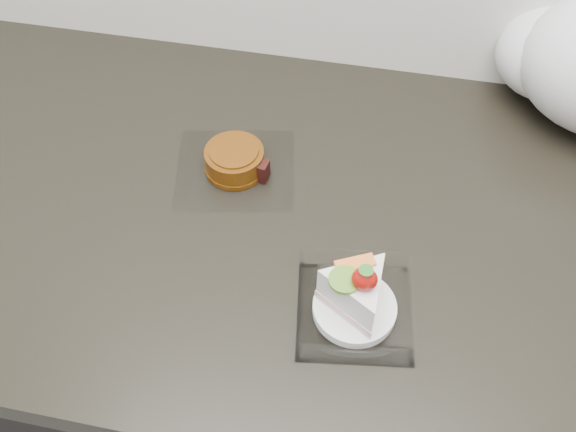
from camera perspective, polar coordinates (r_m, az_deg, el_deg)
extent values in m
cube|color=black|center=(1.24, 1.28, -13.39)|extent=(2.00, 0.60, 0.86)
cube|color=black|center=(0.85, 1.81, -0.53)|extent=(2.04, 0.64, 0.04)
cube|color=white|center=(0.75, 5.87, -8.48)|extent=(0.15, 0.15, 0.00)
cylinder|color=white|center=(0.75, 5.92, -8.17)|extent=(0.10, 0.10, 0.01)
ellipsoid|color=red|center=(0.68, 6.83, -5.60)|extent=(0.03, 0.02, 0.03)
cone|color=#2D7223|center=(0.67, 6.94, -4.95)|extent=(0.02, 0.02, 0.01)
cylinder|color=#6BA630|center=(0.69, 5.06, -5.68)|extent=(0.03, 0.03, 0.00)
cube|color=orange|center=(0.70, 5.98, -4.22)|extent=(0.05, 0.03, 0.00)
cube|color=white|center=(0.89, -4.69, 4.18)|extent=(0.19, 0.18, 0.00)
cylinder|color=brown|center=(0.87, -4.76, 4.96)|extent=(0.10, 0.10, 0.03)
cylinder|color=brown|center=(0.88, -4.71, 4.38)|extent=(0.11, 0.11, 0.01)
cylinder|color=brown|center=(0.86, -4.84, 5.81)|extent=(0.09, 0.09, 0.00)
cube|color=black|center=(0.86, -2.51, 4.09)|extent=(0.02, 0.02, 0.03)
ellipsoid|color=white|center=(1.01, 22.48, 13.16)|extent=(0.19, 0.17, 0.13)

